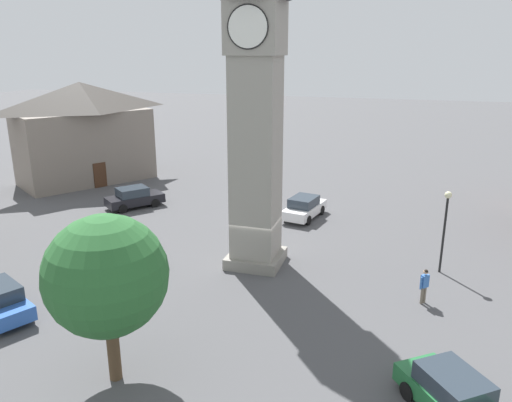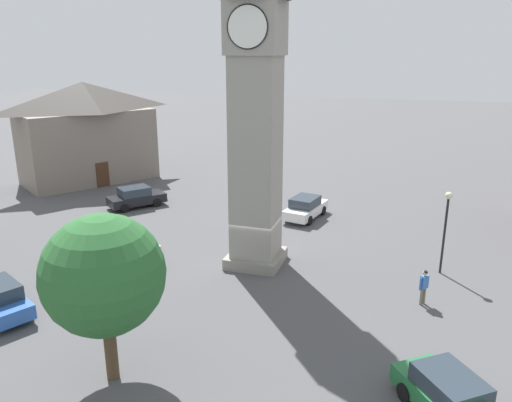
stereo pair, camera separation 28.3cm
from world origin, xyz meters
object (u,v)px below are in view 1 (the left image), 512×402
Objects in this scene: car_red_corner at (455,397)px; building_shop_left at (84,132)px; lamp_post at (446,218)px; car_silver_kerb at (120,252)px; pedestrian at (425,283)px; clock_tower at (256,47)px; car_black_far at (304,207)px; car_blue_kerb at (134,197)px; tree at (106,276)px.

car_red_corner is 36.62m from building_shop_left.
car_red_corner is 11.53m from lamp_post.
pedestrian is at bearing 1.27° from car_silver_kerb.
clock_tower reaches higher than car_red_corner.
clock_tower is 13.58m from pedestrian.
clock_tower is 12.76m from lamp_post.
car_black_far is 21.18m from building_shop_left.
car_blue_kerb is 12.54m from car_black_far.
building_shop_left reaches higher than pedestrian.
lamp_post is at bearing -20.76° from building_shop_left.
car_black_far is 19.70m from tree.
car_silver_kerb is at bearing -178.73° from pedestrian.
building_shop_left is (-7.92, 5.68, 3.62)m from car_blue_kerb.
car_silver_kerb and car_black_far have the same top height.
car_red_corner is 19.76m from car_black_far.
clock_tower is at bearing 166.65° from pedestrian.
clock_tower is 4.52× the size of car_blue_kerb.
building_shop_left is at bearing 167.77° from car_black_far.
clock_tower is 17.05m from car_red_corner.
car_blue_kerb is 22.10m from pedestrian.
car_silver_kerb is 1.00× the size of car_red_corner.
pedestrian is (-0.76, 7.53, 0.25)m from car_red_corner.
pedestrian is 31.89m from building_shop_left.
building_shop_left reaches higher than tree.
car_blue_kerb is 10.40m from building_shop_left.
clock_tower reaches higher than lamp_post.
car_silver_kerb is at bearing -50.39° from building_shop_left.
car_black_far is at bearing -12.23° from building_shop_left.
building_shop_left reaches higher than car_red_corner.
pedestrian is at bearing 40.14° from tree.
tree is at bearing -98.46° from car_black_far.
car_blue_kerb is at bearing 165.86° from lamp_post.
pedestrian reaches higher than car_silver_kerb.
car_red_corner is at bearing -64.76° from car_black_far.
lamp_post reaches higher than pedestrian.
clock_tower is at bearing -33.21° from building_shop_left.
lamp_post is at bearing 89.26° from car_red_corner.
lamp_post is at bearing 47.91° from tree.
car_blue_kerb is 1.00× the size of car_silver_kerb.
building_shop_left reaches higher than car_black_far.
car_silver_kerb is at bearing -64.07° from car_blue_kerb.
building_shop_left is at bearing 152.25° from pedestrian.
pedestrian is 4.37m from lamp_post.
car_black_far is (0.97, 8.30, -10.52)m from clock_tower.
pedestrian is (20.14, -9.09, 0.25)m from car_blue_kerb.
car_red_corner is at bearing -84.22° from pedestrian.
tree is (9.62, -17.96, 3.21)m from car_blue_kerb.
pedestrian is at bearing -27.75° from building_shop_left.
car_blue_kerb is 20.63m from tree.
lamp_post reaches higher than car_blue_kerb.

